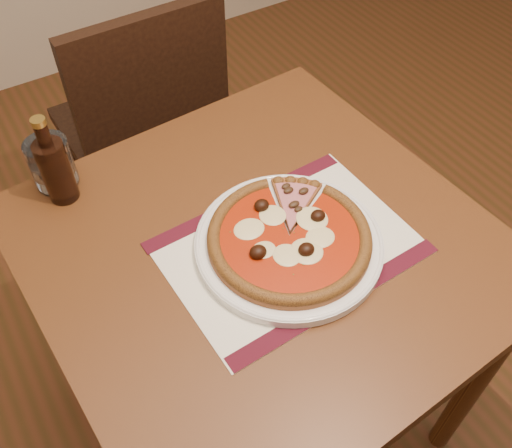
{
  "coord_description": "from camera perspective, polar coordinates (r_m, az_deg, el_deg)",
  "views": [
    {
      "loc": [
        -1.09,
        0.57,
        1.56
      ],
      "look_at": [
        -0.74,
        1.14,
        0.78
      ],
      "focal_mm": 40.0,
      "sensor_mm": 36.0,
      "label": 1
    }
  ],
  "objects": [
    {
      "name": "plate",
      "position": [
        1.03,
        3.3,
        -2.0
      ],
      "size": [
        0.34,
        0.34,
        0.02
      ],
      "primitive_type": "cylinder",
      "color": "white",
      "rests_on": "placemat"
    },
    {
      "name": "bottle",
      "position": [
        1.13,
        -19.44,
        5.29
      ],
      "size": [
        0.06,
        0.06,
        0.19
      ],
      "color": "black",
      "rests_on": "table"
    },
    {
      "name": "ham_slice",
      "position": [
        1.08,
        4.11,
        2.65
      ],
      "size": [
        0.12,
        0.13,
        0.02
      ],
      "rotation": [
        0.0,
        0.0,
        0.88
      ],
      "color": "brown",
      "rests_on": "plate"
    },
    {
      "name": "chair_far",
      "position": [
        1.7,
        -11.01,
        9.97
      ],
      "size": [
        0.43,
        0.43,
        0.89
      ],
      "rotation": [
        0.0,
        0.0,
        3.16
      ],
      "color": "black",
      "rests_on": "ground"
    },
    {
      "name": "pizza",
      "position": [
        1.01,
        3.35,
        -1.31
      ],
      "size": [
        0.29,
        0.29,
        0.04
      ],
      "color": "brown",
      "rests_on": "plate"
    },
    {
      "name": "water_glass",
      "position": [
        1.18,
        -19.76,
        5.71
      ],
      "size": [
        0.09,
        0.09,
        0.1
      ],
      "primitive_type": "cylinder",
      "rotation": [
        0.0,
        0.0,
        0.03
      ],
      "color": "white",
      "rests_on": "table"
    },
    {
      "name": "placemat",
      "position": [
        1.04,
        3.28,
        -2.34
      ],
      "size": [
        0.45,
        0.33,
        0.0
      ],
      "primitive_type": "cube",
      "rotation": [
        0.0,
        0.0,
        0.03
      ],
      "color": "white",
      "rests_on": "table"
    },
    {
      "name": "table",
      "position": [
        1.13,
        0.53,
        -5.02
      ],
      "size": [
        0.85,
        0.85,
        0.75
      ],
      "rotation": [
        0.0,
        0.0,
        0.06
      ],
      "color": "brown",
      "rests_on": "ground"
    }
  ]
}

